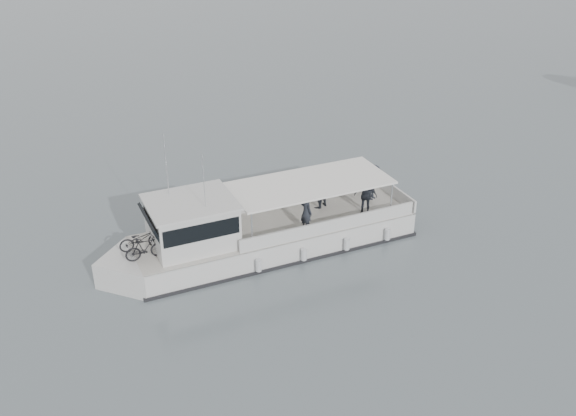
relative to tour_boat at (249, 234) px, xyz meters
name	(u,v)px	position (x,y,z in m)	size (l,w,h in m)	color
ground	(246,247)	(0.00, 0.51, -0.83)	(1400.00, 1400.00, 0.00)	#525C61
tour_boat	(249,234)	(0.00, 0.00, 0.00)	(12.19, 3.80, 5.07)	silver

